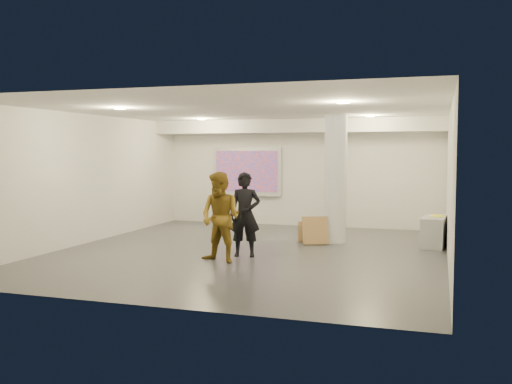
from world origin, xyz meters
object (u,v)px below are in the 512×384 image
(column, at_px, (336,179))
(woman, at_px, (245,215))
(projection_screen, at_px, (247,172))
(man, at_px, (221,217))
(credenza, at_px, (434,232))

(column, height_order, woman, column)
(projection_screen, relative_size, man, 1.20)
(credenza, bearing_deg, projection_screen, 159.75)
(column, xyz_separation_m, projection_screen, (-3.10, 2.65, 0.03))
(woman, bearing_deg, column, 48.03)
(projection_screen, xyz_separation_m, man, (1.43, -5.73, -0.65))
(woman, height_order, man, man)
(credenza, xyz_separation_m, man, (-3.89, -3.19, 0.54))
(column, relative_size, credenza, 2.61)
(projection_screen, distance_m, credenza, 6.02)
(projection_screen, height_order, woman, projection_screen)
(column, distance_m, projection_screen, 4.08)
(projection_screen, bearing_deg, man, -76.03)
(credenza, distance_m, man, 5.06)
(projection_screen, relative_size, woman, 1.22)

